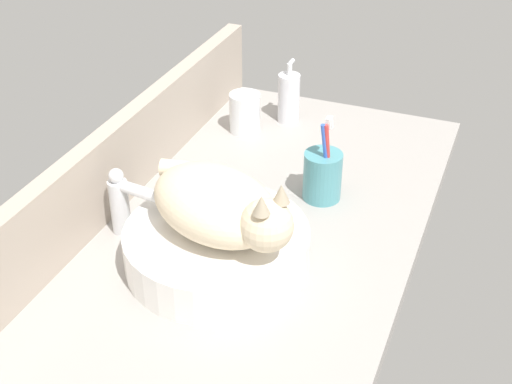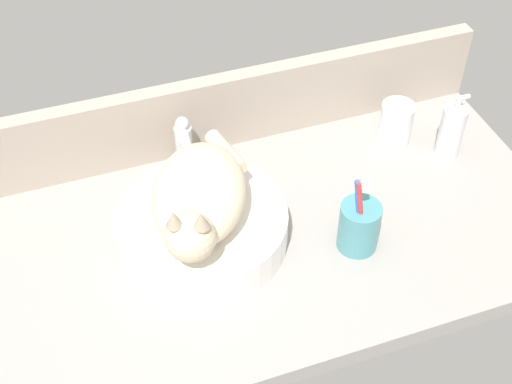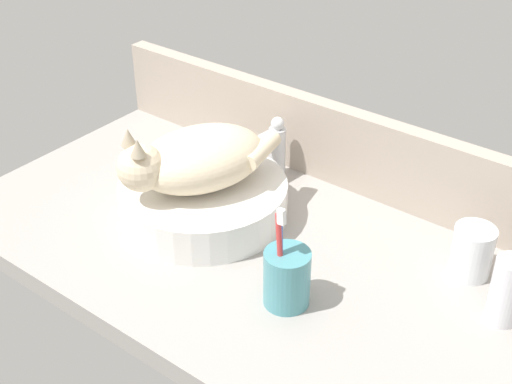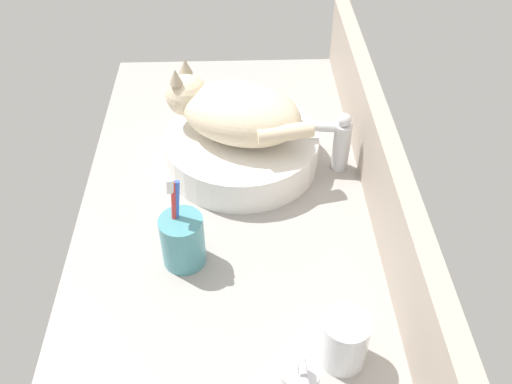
% 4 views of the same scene
% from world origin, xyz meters
% --- Properties ---
extents(ground_plane, '(1.14, 0.61, 0.04)m').
position_xyz_m(ground_plane, '(0.00, 0.00, -0.02)').
color(ground_plane, '#9E9993').
extents(backsplash_panel, '(1.14, 0.04, 0.17)m').
position_xyz_m(backsplash_panel, '(0.00, 0.28, 0.08)').
color(backsplash_panel, '#AD9E8E').
rests_on(backsplash_panel, ground_plane).
extents(sink_basin, '(0.32, 0.32, 0.07)m').
position_xyz_m(sink_basin, '(-0.14, 0.02, 0.04)').
color(sink_basin, white).
rests_on(sink_basin, ground_plane).
extents(cat, '(0.25, 0.30, 0.14)m').
position_xyz_m(cat, '(-0.14, 0.01, 0.13)').
color(cat, beige).
rests_on(cat, sink_basin).
extents(faucet, '(0.04, 0.12, 0.14)m').
position_xyz_m(faucet, '(-0.11, 0.22, 0.07)').
color(faucet, silver).
rests_on(faucet, ground_plane).
extents(soap_dispenser, '(0.05, 0.05, 0.15)m').
position_xyz_m(soap_dispenser, '(0.43, 0.09, 0.06)').
color(soap_dispenser, silver).
rests_on(soap_dispenser, ground_plane).
extents(toothbrush_cup, '(0.08, 0.08, 0.19)m').
position_xyz_m(toothbrush_cup, '(0.14, -0.09, 0.05)').
color(toothbrush_cup, teal).
rests_on(toothbrush_cup, ground_plane).
extents(water_glass, '(0.07, 0.07, 0.09)m').
position_xyz_m(water_glass, '(0.35, 0.17, 0.04)').
color(water_glass, white).
rests_on(water_glass, ground_plane).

